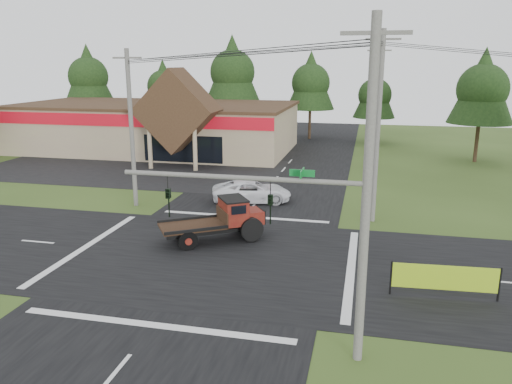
# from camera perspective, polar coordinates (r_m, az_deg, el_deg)

# --- Properties ---
(ground) EXTENTS (120.00, 120.00, 0.00)m
(ground) POSITION_cam_1_polar(r_m,az_deg,el_deg) (25.67, -5.14, -7.43)
(ground) COLOR #304418
(ground) RESTS_ON ground
(road_ns) EXTENTS (12.00, 120.00, 0.02)m
(road_ns) POSITION_cam_1_polar(r_m,az_deg,el_deg) (25.66, -5.14, -7.41)
(road_ns) COLOR black
(road_ns) RESTS_ON ground
(road_ew) EXTENTS (120.00, 12.00, 0.02)m
(road_ew) POSITION_cam_1_polar(r_m,az_deg,el_deg) (25.66, -5.14, -7.41)
(road_ew) COLOR black
(road_ew) RESTS_ON ground
(parking_apron) EXTENTS (28.00, 14.00, 0.02)m
(parking_apron) POSITION_cam_1_polar(r_m,az_deg,el_deg) (47.79, -14.27, 2.54)
(parking_apron) COLOR black
(parking_apron) RESTS_ON ground
(cvs_building) EXTENTS (30.40, 18.20, 9.19)m
(cvs_building) POSITION_cam_1_polar(r_m,az_deg,el_deg) (57.50, -11.23, 7.46)
(cvs_building) COLOR tan
(cvs_building) RESTS_ON ground
(traffic_signal_mast) EXTENTS (8.12, 0.24, 7.00)m
(traffic_signal_mast) POSITION_cam_1_polar(r_m,az_deg,el_deg) (16.06, 6.26, -4.26)
(traffic_signal_mast) COLOR #595651
(traffic_signal_mast) RESTS_ON ground
(utility_pole_nr) EXTENTS (2.00, 0.30, 11.00)m
(utility_pole_nr) POSITION_cam_1_polar(r_m,az_deg,el_deg) (15.63, 12.52, -0.41)
(utility_pole_nr) COLOR #595651
(utility_pole_nr) RESTS_ON ground
(utility_pole_nw) EXTENTS (2.00, 0.30, 10.50)m
(utility_pole_nw) POSITION_cam_1_polar(r_m,az_deg,el_deg) (34.55, -14.06, 7.14)
(utility_pole_nw) COLOR #595651
(utility_pole_nw) RESTS_ON ground
(utility_pole_ne) EXTENTS (2.00, 0.30, 11.50)m
(utility_pole_ne) POSITION_cam_1_polar(r_m,az_deg,el_deg) (30.85, 13.76, 7.26)
(utility_pole_ne) COLOR #595651
(utility_pole_ne) RESTS_ON ground
(utility_pole_n) EXTENTS (2.00, 0.30, 11.20)m
(utility_pole_n) POSITION_cam_1_polar(r_m,az_deg,el_deg) (44.79, 13.55, 9.22)
(utility_pole_n) COLOR #595651
(utility_pole_n) RESTS_ON ground
(tree_row_a) EXTENTS (6.72, 6.72, 12.12)m
(tree_row_a) POSITION_cam_1_polar(r_m,az_deg,el_deg) (72.98, -18.64, 12.59)
(tree_row_a) COLOR #332316
(tree_row_a) RESTS_ON ground
(tree_row_b) EXTENTS (5.60, 5.60, 10.10)m
(tree_row_b) POSITION_cam_1_polar(r_m,az_deg,el_deg) (70.27, -10.53, 11.95)
(tree_row_b) COLOR #332316
(tree_row_b) RESTS_ON ground
(tree_row_c) EXTENTS (7.28, 7.28, 13.13)m
(tree_row_c) POSITION_cam_1_polar(r_m,az_deg,el_deg) (65.98, -2.71, 13.77)
(tree_row_c) COLOR #332316
(tree_row_c) RESTS_ON ground
(tree_row_d) EXTENTS (6.16, 6.16, 11.11)m
(tree_row_d) POSITION_cam_1_polar(r_m,az_deg,el_deg) (65.09, 6.28, 12.51)
(tree_row_d) COLOR #332316
(tree_row_d) RESTS_ON ground
(tree_row_e) EXTENTS (5.04, 5.04, 9.09)m
(tree_row_e) POSITION_cam_1_polar(r_m,az_deg,el_deg) (62.73, 13.44, 10.90)
(tree_row_e) COLOR #332316
(tree_row_e) RESTS_ON ground
(tree_side_ne) EXTENTS (6.16, 6.16, 11.11)m
(tree_side_ne) POSITION_cam_1_polar(r_m,az_deg,el_deg) (53.72, 24.50, 10.91)
(tree_side_ne) COLOR #332316
(tree_side_ne) RESTS_ON ground
(antique_flatbed_truck) EXTENTS (6.00, 4.97, 2.40)m
(antique_flatbed_truck) POSITION_cam_1_polar(r_m,az_deg,el_deg) (27.56, -4.87, -3.22)
(antique_flatbed_truck) COLOR #590F0C
(antique_flatbed_truck) RESTS_ON ground
(roadside_banner) EXTENTS (4.44, 0.40, 1.52)m
(roadside_banner) POSITION_cam_1_polar(r_m,az_deg,el_deg) (22.51, 20.72, -9.53)
(roadside_banner) COLOR #8CB317
(roadside_banner) RESTS_ON ground
(white_pickup) EXTENTS (6.04, 4.01, 1.54)m
(white_pickup) POSITION_cam_1_polar(r_m,az_deg,el_deg) (35.27, -0.49, 0.08)
(white_pickup) COLOR white
(white_pickup) RESTS_ON ground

